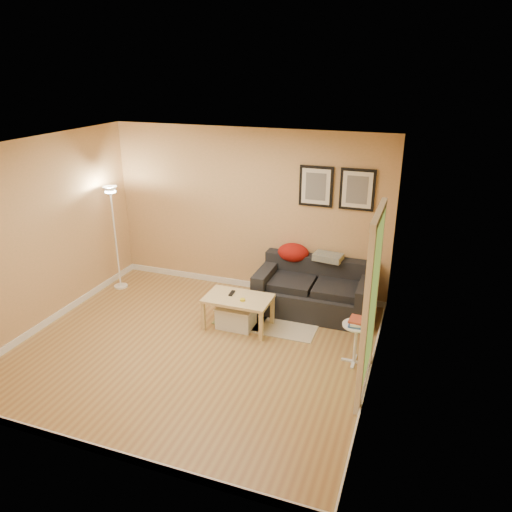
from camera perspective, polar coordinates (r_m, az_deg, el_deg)
name	(u,v)px	position (r m, az deg, el deg)	size (l,w,h in m)	color
floor	(195,348)	(6.54, -7.19, -10.59)	(4.50, 4.50, 0.00)	#A78447
ceiling	(184,147)	(5.62, -8.44, 12.51)	(4.50, 4.50, 0.00)	white
wall_back	(248,212)	(7.68, -0.96, 5.21)	(4.50, 4.50, 0.00)	tan
wall_front	(83,336)	(4.46, -19.64, -8.81)	(4.50, 4.50, 0.00)	tan
wall_left	(41,235)	(7.23, -23.86, 2.27)	(4.00, 4.00, 0.00)	tan
wall_right	(379,281)	(5.36, 14.18, -2.90)	(4.00, 4.00, 0.00)	tan
baseboard_back	(248,284)	(8.12, -0.93, -3.31)	(4.50, 0.02, 0.10)	white
baseboard_front	(101,450)	(5.19, -17.75, -20.81)	(4.50, 0.02, 0.10)	white
baseboard_left	(56,316)	(7.69, -22.41, -6.55)	(0.02, 4.00, 0.10)	white
baseboard_right	(368,379)	(5.98, 12.98, -13.87)	(0.02, 4.00, 0.10)	white
sofa	(314,288)	(7.26, 6.86, -3.77)	(1.70, 0.90, 0.75)	black
red_throw	(293,253)	(7.48, 4.39, 0.41)	(0.48, 0.36, 0.28)	maroon
plaid_throw	(328,257)	(7.34, 8.45, -0.13)	(0.42, 0.26, 0.10)	tan
framed_print_left	(316,186)	(7.23, 7.05, 8.11)	(0.50, 0.04, 0.60)	black
framed_print_right	(357,190)	(7.13, 11.79, 7.62)	(0.50, 0.04, 0.60)	black
area_rug	(275,321)	(7.09, 2.27, -7.64)	(1.25, 0.85, 0.01)	beige
green_runner	(241,319)	(7.13, -1.82, -7.44)	(0.70, 0.50, 0.01)	#668C4C
coffee_table	(238,312)	(6.86, -2.10, -6.57)	(0.92, 0.56, 0.46)	#DEC787
remote_control	(232,293)	(6.85, -2.85, -4.37)	(0.05, 0.16, 0.02)	black
tape_roll	(243,300)	(6.65, -1.59, -5.16)	(0.07, 0.07, 0.03)	yellow
storage_bin	(236,316)	(6.90, -2.35, -7.07)	(0.52, 0.38, 0.32)	white
side_table	(355,344)	(6.18, 11.56, -10.03)	(0.35, 0.35, 0.54)	white
book_stack	(357,322)	(6.03, 11.77, -7.52)	(0.18, 0.24, 0.08)	#335299
floor_lamp	(116,241)	(8.14, -16.10, 1.69)	(0.22, 0.22, 1.72)	white
doorway	(370,310)	(5.35, 13.20, -6.15)	(0.12, 1.01, 2.13)	white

